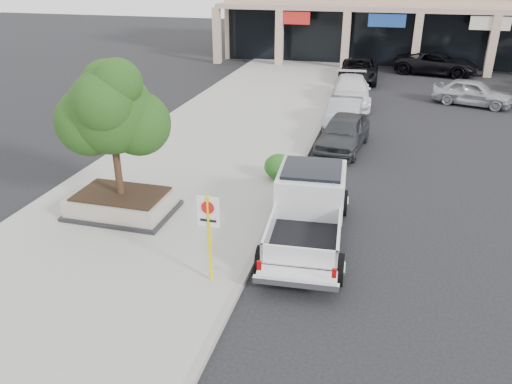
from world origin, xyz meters
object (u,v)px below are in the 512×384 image
Objects in this scene: curb_car_a at (344,132)px; curb_car_d at (359,70)px; pickup_truck at (308,212)px; curb_car_b at (344,114)px; lot_car_a at (473,92)px; planter at (122,203)px; lot_car_d at (436,63)px; curb_car_c at (351,91)px; no_parking_sign at (209,227)px; planter_tree at (118,111)px.

curb_car_d is at bearing 98.59° from curb_car_a.
pickup_truck is 8.19m from curb_car_a.
lot_car_a reaches higher than curb_car_b.
planter is 27.87m from lot_car_d.
curb_car_a reaches higher than planter.
curb_car_a is at bearing -92.75° from curb_car_c.
curb_car_a is (6.03, 8.20, 0.27)m from planter.
planter is 22.73m from curb_car_d.
curb_car_d is at bearing 86.17° from no_parking_sign.
no_parking_sign is 11.18m from curb_car_a.
lot_car_a is at bearing 54.91° from planter_tree.
planter is at bearing -119.51° from curb_car_a.
curb_car_a is 1.01× the size of curb_car_b.
no_parking_sign reaches higher than lot_car_d.
pickup_truck is 18.50m from lot_car_a.
lot_car_d is at bearing 74.89° from pickup_truck.
lot_car_a is at bearing 43.70° from curb_car_b.
pickup_truck reaches higher than curb_car_d.
curb_car_a is 0.76× the size of lot_car_d.
lot_car_d is at bearing 81.75° from curb_car_a.
curb_car_d reaches higher than curb_car_a.
planter_tree reaches higher than lot_car_d.
curb_car_d is (5.60, 22.02, 0.28)m from planter.
curb_car_b is at bearing 86.20° from pickup_truck.
curb_car_d reaches higher than planter.
planter is 0.56× the size of lot_car_d.
curb_car_c is (5.49, 15.64, -2.65)m from planter_tree.
curb_car_c is 6.23m from curb_car_d.
no_parking_sign reaches higher than curb_car_a.
planter_tree is at bearing 48.97° from planter.
lot_car_a is (6.48, 6.28, 0.01)m from curb_car_b.
curb_car_b is at bearing 150.88° from lot_car_a.
planter_tree is at bearing -105.72° from curb_car_d.
lot_car_a is (12.24, 17.39, 0.25)m from planter.
planter is at bearing -115.40° from curb_car_c.
curb_car_c is at bearing -91.44° from curb_car_d.
lot_car_d reaches higher than curb_car_a.
no_parking_sign is 0.54× the size of lot_car_a.
curb_car_d is 0.94× the size of lot_car_d.
curb_car_d is at bearing 86.32° from pickup_truck.
planter is at bearing 161.65° from lot_car_a.
pickup_truck is at bearing -89.80° from curb_car_b.
curb_car_c is at bearing 91.23° from curb_car_b.
curb_car_d reaches higher than lot_car_a.
curb_car_b is 9.02m from lot_car_a.
pickup_truck is 1.36× the size of curb_car_a.
lot_car_a is at bearing -158.59° from lot_car_d.
curb_car_b is at bearing 172.36° from lot_car_d.
planter_tree is 6.25m from pickup_truck.
lot_car_d is (4.87, 25.69, -0.13)m from pickup_truck.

